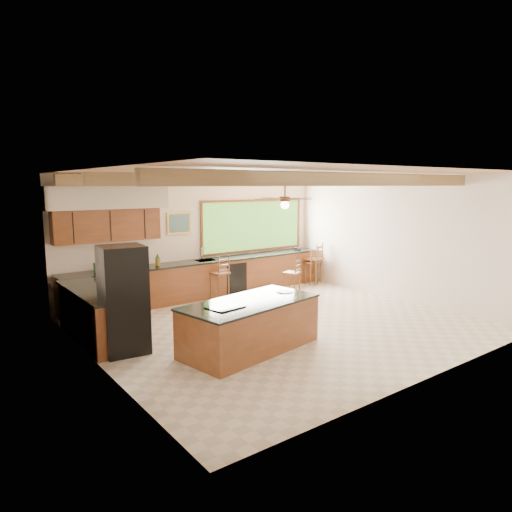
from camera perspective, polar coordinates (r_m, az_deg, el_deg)
ground at (r=9.25m, az=3.12°, el=-8.55°), size 7.20×7.20×0.00m
room_shell at (r=9.25m, az=-0.18°, el=5.44°), size 7.27×6.54×3.02m
counter_run at (r=10.72m, az=-8.95°, el=-3.63°), size 7.12×3.10×1.23m
island at (r=7.80m, az=-0.75°, el=-8.63°), size 2.58×1.54×0.86m
refrigerator at (r=7.85m, az=-16.24°, el=-5.26°), size 0.77×0.75×1.80m
bar_stool_a at (r=11.02m, az=-4.44°, el=-2.23°), size 0.44×0.44×1.09m
bar_stool_b at (r=11.30m, az=4.69°, el=-2.19°), size 0.48×0.48×1.02m
bar_stool_c at (r=12.88m, az=7.42°, el=-0.47°), size 0.52×0.52×1.17m
bar_stool_d at (r=12.87m, az=6.99°, el=-0.85°), size 0.39×0.39×1.02m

